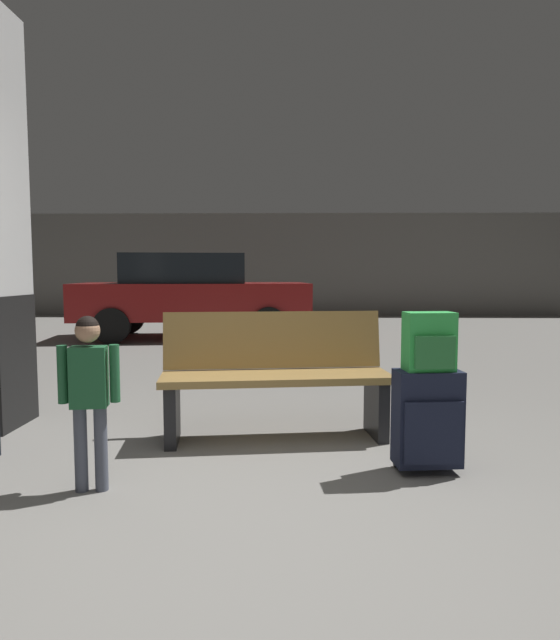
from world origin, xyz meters
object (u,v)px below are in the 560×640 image
at_px(bench, 275,375).
at_px(child, 89,384).
at_px(backpack_bright, 429,342).
at_px(suitcase, 428,419).
at_px(parked_car_far, 191,293).

height_order(bench, child, child).
height_order(backpack_bright, child, child).
relative_size(suitcase, parked_car_far, 0.14).
height_order(bench, parked_car_far, parked_car_far).
bearing_deg(suitcase, parked_car_far, 110.93).
height_order(bench, suitcase, bench).
xyz_separation_m(suitcase, child, (-1.87, -0.31, 0.26)).
relative_size(suitcase, backpack_bright, 1.78).
xyz_separation_m(bench, child, (-0.96, -1.02, 0.14)).
distance_m(backpack_bright, child, 1.91).
height_order(suitcase, backpack_bright, backpack_bright).
xyz_separation_m(suitcase, parked_car_far, (-2.60, 6.81, 0.48)).
bearing_deg(bench, parked_car_far, 105.50).
xyz_separation_m(backpack_bright, parked_car_far, (-2.60, 6.81, 0.03)).
relative_size(bench, suitcase, 2.74).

